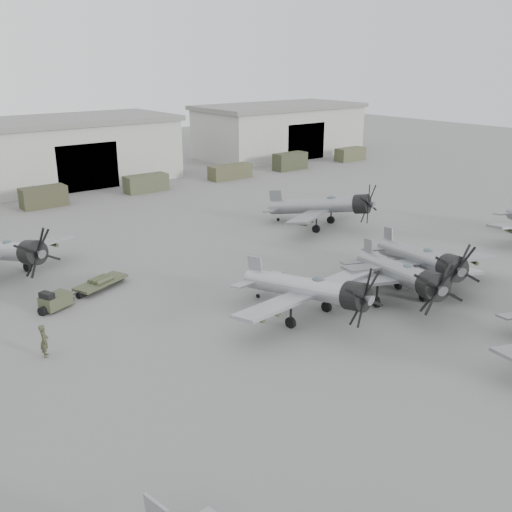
{
  "coord_description": "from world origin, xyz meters",
  "views": [
    {
      "loc": [
        -27.98,
        -15.25,
        16.19
      ],
      "look_at": [
        -3.62,
        15.72,
        2.5
      ],
      "focal_mm": 40.0,
      "sensor_mm": 36.0,
      "label": 1
    }
  ],
  "objects": [
    {
      "name": "aircraft_far_0",
      "position": [
        -17.63,
        29.07,
        2.21
      ],
      "size": [
        12.11,
        10.9,
        4.85
      ],
      "rotation": [
        0.0,
        0.0,
        0.31
      ],
      "color": "#909398",
      "rests_on": "ground"
    },
    {
      "name": "support_truck_5",
      "position": [
        18.69,
        50.0,
        0.99
      ],
      "size": [
        6.33,
        2.2,
        1.97
      ],
      "primitive_type": "cube",
      "color": "#45442D",
      "rests_on": "ground"
    },
    {
      "name": "aircraft_extra_105",
      "position": [
        2.38,
        7.07,
        2.18
      ],
      "size": [
        11.78,
        10.66,
        4.79
      ],
      "rotation": [
        0.0,
        0.0,
        -0.4
      ],
      "color": "gray",
      "rests_on": "ground"
    },
    {
      "name": "support_truck_3",
      "position": [
        -7.64,
        50.0,
        1.17
      ],
      "size": [
        5.05,
        2.2,
        2.34
      ],
      "primitive_type": "cube",
      "color": "#383825",
      "rests_on": "ground"
    },
    {
      "name": "support_truck_7",
      "position": [
        43.38,
        50.0,
        1.06
      ],
      "size": [
        5.43,
        2.2,
        2.12
      ],
      "primitive_type": "cube",
      "color": "#474B31",
      "rests_on": "ground"
    },
    {
      "name": "aircraft_mid_2",
      "position": [
        6.14,
        8.21,
        2.18
      ],
      "size": [
        11.78,
        10.66,
        4.79
      ],
      "rotation": [
        0.0,
        0.0,
        -0.4
      ],
      "color": "gray",
      "rests_on": "ground"
    },
    {
      "name": "support_truck_4",
      "position": [
        5.43,
        50.0,
        1.07
      ],
      "size": [
        5.54,
        2.2,
        2.15
      ],
      "primitive_type": "cube",
      "color": "#40462E",
      "rests_on": "ground"
    },
    {
      "name": "ground",
      "position": [
        0.0,
        0.0,
        0.0
      ],
      "size": [
        220.0,
        220.0,
        0.0
      ],
      "primitive_type": "plane",
      "color": "slate",
      "rests_on": "ground"
    },
    {
      "name": "hangar_center",
      "position": [
        0.0,
        61.96,
        4.37
      ],
      "size": [
        29.0,
        14.8,
        8.7
      ],
      "color": "#B0B0A5",
      "rests_on": "ground"
    },
    {
      "name": "aircraft_far_1",
      "position": [
        11.66,
        23.9,
        2.27
      ],
      "size": [
        12.31,
        11.13,
        5.0
      ],
      "rotation": [
        0.0,
        0.0,
        0.39
      ],
      "color": "gray",
      "rests_on": "ground"
    },
    {
      "name": "support_truck_6",
      "position": [
        29.99,
        50.0,
        1.29
      ],
      "size": [
        5.38,
        2.2,
        2.57
      ],
      "primitive_type": "cube",
      "color": "#343824",
      "rests_on": "ground"
    },
    {
      "name": "hangar_right",
      "position": [
        38.0,
        61.96,
        4.37
      ],
      "size": [
        29.0,
        14.8,
        8.7
      ],
      "color": "#B0B0A5",
      "rests_on": "ground"
    },
    {
      "name": "aircraft_mid_1",
      "position": [
        -4.23,
        9.17,
        2.14
      ],
      "size": [
        11.79,
        10.61,
        4.69
      ],
      "rotation": [
        0.0,
        0.0,
        0.09
      ],
      "color": "#A1A3AA",
      "rests_on": "ground"
    },
    {
      "name": "ground_crew",
      "position": [
        -19.51,
        15.04,
        0.99
      ],
      "size": [
        0.68,
        0.83,
        1.98
      ],
      "primitive_type": "imported",
      "rotation": [
        0.0,
        0.0,
        1.25
      ],
      "color": "#383A26",
      "rests_on": "ground"
    },
    {
      "name": "tug_trailer",
      "position": [
        -15.21,
        21.73,
        0.55
      ],
      "size": [
        7.32,
        3.98,
        1.47
      ],
      "rotation": [
        0.0,
        0.0,
        0.38
      ],
      "color": "#3B412A",
      "rests_on": "ground"
    }
  ]
}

